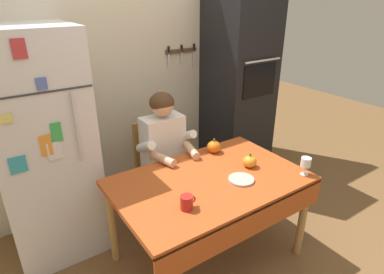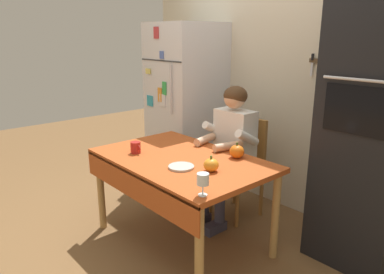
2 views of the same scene
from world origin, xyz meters
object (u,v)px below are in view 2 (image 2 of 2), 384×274
(wall_oven, at_px, (372,125))
(pumpkin_large, at_px, (211,165))
(dining_table, at_px, (179,168))
(serving_tray, at_px, (181,167))
(pumpkin_medium, at_px, (237,151))
(refrigerator, at_px, (186,107))
(chair_behind_person, at_px, (243,162))
(coffee_mug, at_px, (136,147))
(seated_person, at_px, (230,143))
(wine_glass, at_px, (203,180))

(wall_oven, bearing_deg, pumpkin_large, -126.27)
(dining_table, bearing_deg, serving_tray, -35.25)
(pumpkin_medium, bearing_deg, refrigerator, 156.64)
(chair_behind_person, distance_m, coffee_mug, 1.06)
(refrigerator, distance_m, chair_behind_person, 1.01)
(chair_behind_person, bearing_deg, dining_table, -88.12)
(wall_oven, bearing_deg, seated_person, -163.49)
(pumpkin_large, bearing_deg, wine_glass, -51.11)
(refrigerator, relative_size, wine_glass, 12.78)
(seated_person, xyz_separation_m, wine_glass, (0.65, -0.93, 0.10))
(wall_oven, relative_size, dining_table, 1.50)
(seated_person, bearing_deg, chair_behind_person, 90.00)
(pumpkin_large, xyz_separation_m, serving_tray, (-0.19, -0.12, -0.04))
(coffee_mug, bearing_deg, pumpkin_medium, 40.36)
(coffee_mug, bearing_deg, wine_glass, -8.52)
(coffee_mug, relative_size, wine_glass, 0.78)
(dining_table, height_order, wine_glass, wine_glass)
(dining_table, distance_m, wine_glass, 0.73)
(coffee_mug, bearing_deg, serving_tray, 6.50)
(wall_oven, relative_size, pumpkin_medium, 16.77)
(dining_table, relative_size, serving_tray, 7.43)
(wall_oven, bearing_deg, coffee_mug, -141.39)
(coffee_mug, distance_m, wine_glass, 0.97)
(pumpkin_large, bearing_deg, chair_behind_person, 116.13)
(seated_person, bearing_deg, dining_table, -87.54)
(wall_oven, height_order, pumpkin_medium, wall_oven)
(serving_tray, bearing_deg, pumpkin_large, 31.50)
(pumpkin_medium, bearing_deg, dining_table, -129.80)
(wall_oven, xyz_separation_m, coffee_mug, (-1.38, -1.11, -0.26))
(wine_glass, bearing_deg, refrigerator, 142.45)
(pumpkin_large, bearing_deg, refrigerator, 145.91)
(wine_glass, distance_m, pumpkin_medium, 0.75)
(refrigerator, bearing_deg, pumpkin_large, -34.09)
(wall_oven, bearing_deg, refrigerator, -178.86)
(dining_table, xyz_separation_m, seated_person, (-0.03, 0.60, 0.08))
(wine_glass, bearing_deg, seated_person, 124.92)
(wine_glass, distance_m, pumpkin_large, 0.41)
(wall_oven, xyz_separation_m, wine_glass, (-0.43, -1.25, -0.21))
(chair_behind_person, height_order, pumpkin_large, chair_behind_person)
(seated_person, bearing_deg, pumpkin_large, -57.30)
(wall_oven, distance_m, serving_tray, 1.40)
(dining_table, bearing_deg, wall_oven, 41.31)
(seated_person, relative_size, coffee_mug, 11.36)
(refrigerator, relative_size, chair_behind_person, 1.94)
(wine_glass, xyz_separation_m, pumpkin_medium, (-0.33, 0.67, -0.05))
(refrigerator, height_order, pumpkin_large, refrigerator)
(pumpkin_large, distance_m, pumpkin_medium, 0.36)
(refrigerator, distance_m, coffee_mug, 1.24)
(dining_table, xyz_separation_m, coffee_mug, (-0.33, -0.18, 0.13))
(wall_oven, height_order, serving_tray, wall_oven)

